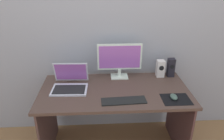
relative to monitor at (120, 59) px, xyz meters
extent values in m
cube|color=#9D9EAD|center=(-0.07, 0.16, 0.32)|extent=(6.00, 0.04, 2.50)
cube|color=#4B3630|center=(-0.07, -0.27, -0.22)|extent=(1.43, 0.71, 0.03)
cube|color=#513735|center=(-0.74, -0.27, -0.58)|extent=(0.02, 0.67, 0.70)
cube|color=#4F3131|center=(0.60, -0.27, -0.58)|extent=(0.02, 0.67, 0.70)
cube|color=white|center=(0.00, 0.00, -0.20)|extent=(0.18, 0.14, 0.01)
cylinder|color=white|center=(0.00, 0.00, -0.15)|extent=(0.04, 0.04, 0.08)
cube|color=white|center=(0.00, 0.00, 0.03)|extent=(0.46, 0.02, 0.28)
cube|color=#A559BF|center=(0.00, -0.01, 0.03)|extent=(0.43, 0.00, 0.24)
cube|color=black|center=(0.55, 0.00, -0.10)|extent=(0.07, 0.07, 0.20)
cylinder|color=black|center=(0.55, -0.04, -0.08)|extent=(0.04, 0.00, 0.04)
cube|color=silver|center=(0.44, 0.00, -0.11)|extent=(0.08, 0.08, 0.18)
cylinder|color=black|center=(0.44, -0.05, -0.09)|extent=(0.05, 0.00, 0.05)
cube|color=silver|center=(-0.50, -0.26, -0.19)|extent=(0.34, 0.24, 0.02)
cube|color=black|center=(-0.50, -0.27, -0.19)|extent=(0.30, 0.19, 0.00)
cube|color=silver|center=(-0.49, -0.11, -0.08)|extent=(0.34, 0.08, 0.22)
cube|color=#A559BF|center=(-0.49, -0.12, -0.08)|extent=(0.31, 0.07, 0.19)
sphere|color=silver|center=(-0.48, -0.01, -0.14)|extent=(0.14, 0.14, 0.14)
cube|color=black|center=(0.00, -0.48, -0.20)|extent=(0.40, 0.14, 0.01)
cube|color=black|center=(0.46, -0.48, -0.20)|extent=(0.25, 0.20, 0.00)
ellipsoid|color=#40584E|center=(0.44, -0.47, -0.18)|extent=(0.06, 0.10, 0.04)
camera|label=1|loc=(-0.19, -2.09, 0.83)|focal=34.87mm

